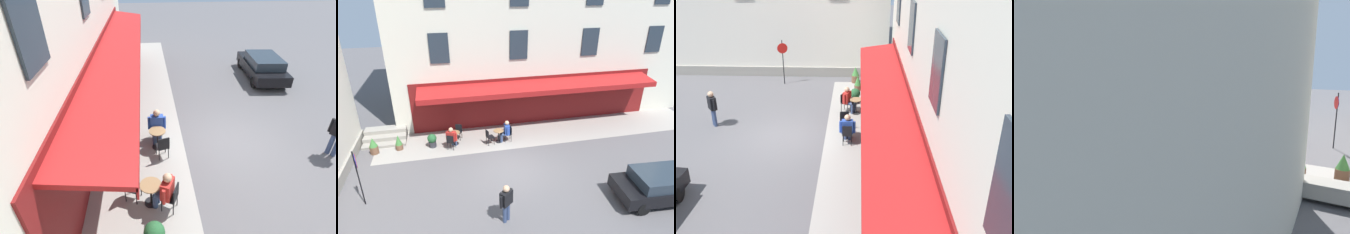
% 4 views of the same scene
% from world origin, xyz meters
% --- Properties ---
extents(ground_plane, '(70.00, 70.00, 0.00)m').
position_xyz_m(ground_plane, '(0.00, 0.00, 0.00)').
color(ground_plane, '#565456').
extents(sidewalk_cafe_terrace, '(20.50, 3.20, 0.01)m').
position_xyz_m(sidewalk_cafe_terrace, '(-3.25, -3.40, 0.00)').
color(sidewalk_cafe_terrace, gray).
rests_on(sidewalk_cafe_terrace, ground_plane).
extents(back_alley_steps, '(2.40, 1.75, 0.60)m').
position_xyz_m(back_alley_steps, '(6.60, -4.59, 0.24)').
color(back_alley_steps, gray).
rests_on(back_alley_steps, ground_plane).
extents(cafe_table_near_entrance, '(0.60, 0.60, 0.75)m').
position_xyz_m(cafe_table_near_entrance, '(2.57, -3.11, 0.49)').
color(cafe_table_near_entrance, black).
rests_on(cafe_table_near_entrance, ground_plane).
extents(cafe_chair_black_corner_right, '(0.53, 0.53, 0.91)m').
position_xyz_m(cafe_chair_black_corner_right, '(2.83, -2.54, 0.55)').
color(cafe_chair_black_corner_right, black).
rests_on(cafe_chair_black_corner_right, ground_plane).
extents(cafe_chair_black_near_door, '(0.52, 0.52, 0.91)m').
position_xyz_m(cafe_chair_black_near_door, '(2.33, -3.70, 0.55)').
color(cafe_chair_black_near_door, black).
rests_on(cafe_chair_black_near_door, ground_plane).
extents(cafe_table_mid_terrace, '(0.60, 0.60, 0.75)m').
position_xyz_m(cafe_table_mid_terrace, '(0.05, -2.79, 0.49)').
color(cafe_table_mid_terrace, black).
rests_on(cafe_table_mid_terrace, ground_plane).
extents(cafe_chair_black_facing_street, '(0.49, 0.49, 0.91)m').
position_xyz_m(cafe_chair_black_facing_street, '(0.66, -2.63, 0.55)').
color(cafe_chair_black_facing_street, black).
rests_on(cafe_chair_black_facing_street, ground_plane).
extents(cafe_chair_black_by_window, '(0.41, 0.41, 0.91)m').
position_xyz_m(cafe_chair_black_by_window, '(-0.58, -2.78, 0.55)').
color(cafe_chair_black_by_window, black).
rests_on(cafe_chair_black_by_window, ground_plane).
extents(seated_patron_in_blue, '(0.56, 0.68, 1.33)m').
position_xyz_m(seated_patron_in_blue, '(-0.37, -2.78, 0.71)').
color(seated_patron_in_blue, navy).
rests_on(seated_patron_in_blue, ground_plane).
extents(seated_companion_in_red, '(0.61, 0.63, 1.30)m').
position_xyz_m(seated_companion_in_red, '(2.74, -2.73, 0.70)').
color(seated_companion_in_red, navy).
rests_on(seated_companion_in_red, ground_plane).
extents(walking_pedestrian_in_black, '(0.57, 0.52, 1.69)m').
position_xyz_m(walking_pedestrian_in_black, '(1.00, 3.37, 0.99)').
color(walking_pedestrian_in_black, navy).
rests_on(walking_pedestrian_in_black, ground_plane).
extents(no_parking_sign, '(0.21, 0.56, 2.60)m').
position_xyz_m(no_parking_sign, '(6.59, 1.14, 1.79)').
color(no_parking_sign, black).
rests_on(no_parking_sign, ground_plane).
extents(potted_plant_under_sign, '(0.52, 0.52, 0.80)m').
position_xyz_m(potted_plant_under_sign, '(3.86, -3.07, 0.43)').
color(potted_plant_under_sign, '#2D2D33').
rests_on(potted_plant_under_sign, ground_plane).
extents(potted_plant_entrance_left, '(0.39, 0.39, 0.89)m').
position_xyz_m(potted_plant_entrance_left, '(5.70, -3.19, 0.43)').
color(potted_plant_entrance_left, brown).
rests_on(potted_plant_entrance_left, ground_plane).
extents(potted_plant_entrance_right, '(0.46, 0.46, 0.96)m').
position_xyz_m(potted_plant_entrance_right, '(6.98, -3.04, 0.47)').
color(potted_plant_entrance_right, brown).
rests_on(potted_plant_entrance_right, ground_plane).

